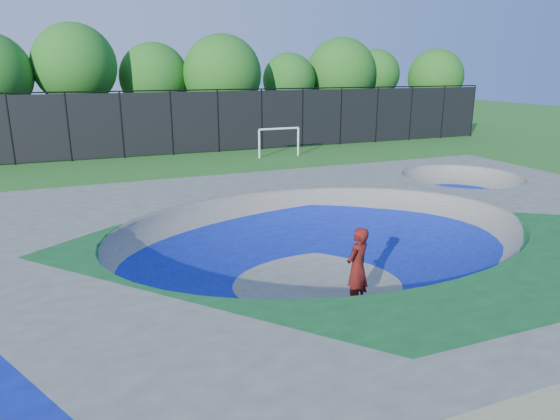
% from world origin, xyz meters
% --- Properties ---
extents(ground, '(120.00, 120.00, 0.00)m').
position_xyz_m(ground, '(0.00, 0.00, 0.00)').
color(ground, '#23641B').
rests_on(ground, ground).
extents(skate_deck, '(22.00, 14.00, 1.50)m').
position_xyz_m(skate_deck, '(0.00, 0.00, 0.75)').
color(skate_deck, gray).
rests_on(skate_deck, ground).
extents(skater, '(0.83, 0.73, 1.91)m').
position_xyz_m(skater, '(0.02, -1.63, 0.96)').
color(skater, '#A81C0D').
rests_on(skater, ground).
extents(skateboard, '(0.76, 0.63, 0.05)m').
position_xyz_m(skateboard, '(0.02, -1.63, 0.03)').
color(skateboard, black).
rests_on(skateboard, ground).
extents(soccer_goal, '(2.72, 0.12, 1.79)m').
position_xyz_m(soccer_goal, '(5.99, 17.88, 1.24)').
color(soccer_goal, white).
rests_on(soccer_goal, ground).
extents(fence, '(48.09, 0.09, 4.04)m').
position_xyz_m(fence, '(0.00, 21.00, 2.10)').
color(fence, black).
rests_on(fence, ground).
extents(treeline, '(52.05, 7.37, 8.16)m').
position_xyz_m(treeline, '(2.41, 26.10, 4.90)').
color(treeline, '#4A3925').
rests_on(treeline, ground).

